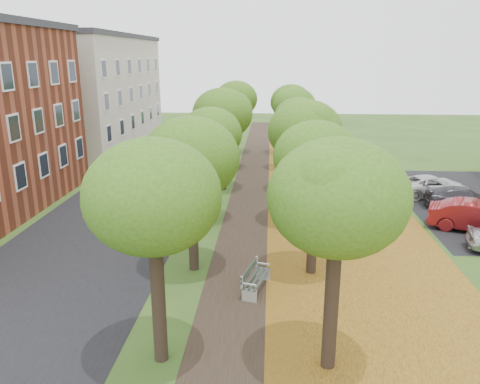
% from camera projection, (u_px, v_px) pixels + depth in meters
% --- Properties ---
extents(ground, '(120.00, 120.00, 0.00)m').
position_uv_depth(ground, '(237.00, 362.00, 13.50)').
color(ground, '#2D4C19').
rests_on(ground, ground).
extents(street_asphalt, '(8.00, 70.00, 0.01)m').
position_uv_depth(street_asphalt, '(131.00, 201.00, 28.32)').
color(street_asphalt, black).
rests_on(street_asphalt, ground).
extents(footpath, '(3.20, 70.00, 0.01)m').
position_uv_depth(footpath, '(255.00, 203.00, 27.86)').
color(footpath, black).
rests_on(footpath, ground).
extents(leaf_verge, '(7.50, 70.00, 0.01)m').
position_uv_depth(leaf_verge, '(339.00, 205.00, 27.54)').
color(leaf_verge, '#9F751D').
rests_on(leaf_verge, ground).
extents(tree_row_west, '(3.54, 33.54, 6.28)m').
position_uv_depth(tree_row_west, '(217.00, 124.00, 26.66)').
color(tree_row_west, black).
rests_on(tree_row_west, ground).
extents(tree_row_east, '(3.54, 33.54, 6.28)m').
position_uv_depth(tree_row_east, '(302.00, 125.00, 26.36)').
color(tree_row_east, black).
rests_on(tree_row_east, ground).
extents(building_cream, '(10.30, 20.30, 10.40)m').
position_uv_depth(building_cream, '(84.00, 91.00, 44.68)').
color(building_cream, beige).
rests_on(building_cream, ground).
extents(bench, '(1.07, 2.06, 0.94)m').
position_uv_depth(bench, '(255.00, 278.00, 17.47)').
color(bench, '#29342D').
rests_on(bench, ground).
extents(car_red, '(4.86, 3.18, 1.51)m').
position_uv_depth(car_red, '(477.00, 217.00, 23.28)').
color(car_red, maroon).
rests_on(car_red, ground).
extents(car_grey, '(4.32, 2.02, 1.22)m').
position_uv_depth(car_grey, '(463.00, 198.00, 26.85)').
color(car_grey, '#302F34').
rests_on(car_grey, ground).
extents(car_white, '(5.01, 3.19, 1.29)m').
position_uv_depth(car_white, '(432.00, 186.00, 29.25)').
color(car_white, silver).
rests_on(car_white, ground).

